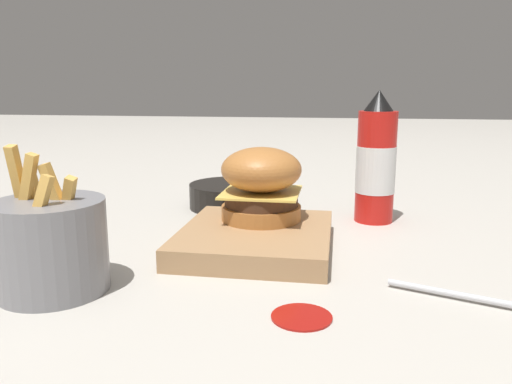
{
  "coord_description": "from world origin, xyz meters",
  "views": [
    {
      "loc": [
        0.6,
        0.1,
        0.22
      ],
      "look_at": [
        -0.05,
        -0.01,
        0.08
      ],
      "focal_mm": 35.0,
      "sensor_mm": 36.0,
      "label": 1
    }
  ],
  "objects": [
    {
      "name": "burger",
      "position": [
        -0.09,
        -0.01,
        0.08
      ],
      "size": [
        0.11,
        0.11,
        0.1
      ],
      "color": "#AD6B33",
      "rests_on": "serving_board"
    },
    {
      "name": "ketchup_puddle",
      "position": [
        0.15,
        0.07,
        0.0
      ],
      "size": [
        0.06,
        0.06,
        0.0
      ],
      "color": "#9E140F",
      "rests_on": "ground_plane"
    },
    {
      "name": "ground_plane",
      "position": [
        0.0,
        0.0,
        0.0
      ],
      "size": [
        6.0,
        6.0,
        0.0
      ],
      "primitive_type": "plane",
      "color": "#B7B2A8"
    },
    {
      "name": "side_bowl",
      "position": [
        -0.27,
        -0.09,
        0.02
      ],
      "size": [
        0.15,
        0.15,
        0.04
      ],
      "color": "black",
      "rests_on": "ground_plane"
    },
    {
      "name": "fries_basket",
      "position": [
        0.13,
        -0.2,
        0.05
      ],
      "size": [
        0.12,
        0.12,
        0.16
      ],
      "color": "slate",
      "rests_on": "ground_plane"
    },
    {
      "name": "ketchup_bottle",
      "position": [
        -0.22,
        0.16,
        0.1
      ],
      "size": [
        0.06,
        0.06,
        0.21
      ],
      "color": "red",
      "rests_on": "ground_plane"
    },
    {
      "name": "serving_board",
      "position": [
        -0.05,
        -0.01,
        0.01
      ],
      "size": [
        0.23,
        0.2,
        0.03
      ],
      "color": "#A37A51",
      "rests_on": "ground_plane"
    }
  ]
}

